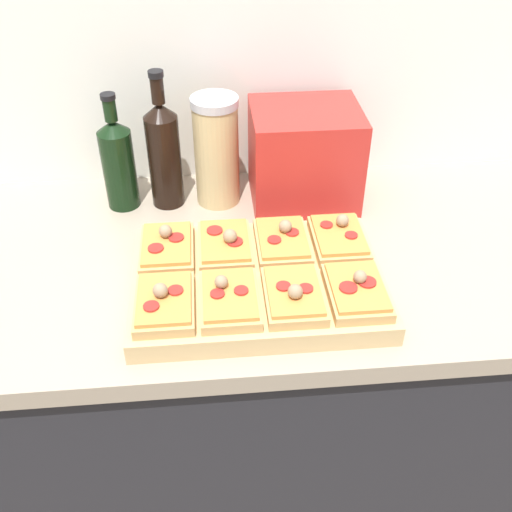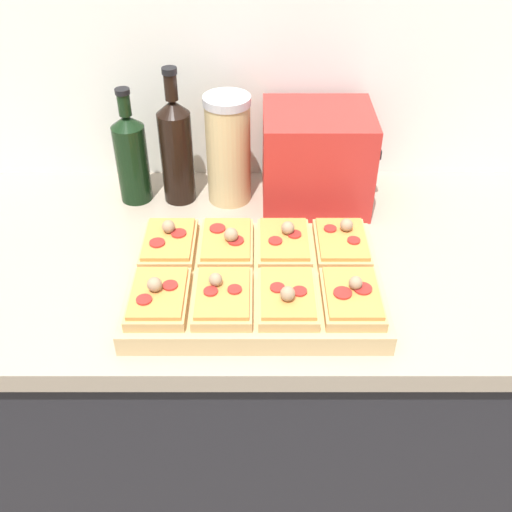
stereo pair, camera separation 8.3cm
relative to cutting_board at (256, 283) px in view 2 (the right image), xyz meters
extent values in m
cube|color=silver|center=(0.04, 0.48, 0.34)|extent=(6.00, 0.06, 2.50)
cube|color=#232328|center=(0.04, 0.12, -0.48)|extent=(2.60, 0.64, 0.85)
cube|color=gray|center=(0.04, 0.12, -0.04)|extent=(2.63, 0.67, 0.04)
cube|color=tan|center=(0.00, 0.00, 0.00)|extent=(0.47, 0.33, 0.04)
cube|color=tan|center=(-0.17, 0.08, 0.03)|extent=(0.10, 0.15, 0.02)
cube|color=#D6843D|center=(-0.17, 0.08, 0.04)|extent=(0.09, 0.13, 0.01)
cylinder|color=maroon|center=(-0.19, 0.06, 0.05)|extent=(0.03, 0.03, 0.00)
cylinder|color=maroon|center=(-0.15, 0.09, 0.05)|extent=(0.03, 0.03, 0.00)
sphere|color=#937A5B|center=(-0.17, 0.10, 0.06)|extent=(0.03, 0.03, 0.03)
cube|color=tan|center=(-0.06, 0.08, 0.03)|extent=(0.10, 0.15, 0.02)
cube|color=#D6843D|center=(-0.06, 0.08, 0.04)|extent=(0.09, 0.13, 0.01)
cylinder|color=maroon|center=(-0.07, 0.11, 0.05)|extent=(0.03, 0.03, 0.00)
cylinder|color=maroon|center=(-0.04, 0.07, 0.05)|extent=(0.03, 0.03, 0.00)
sphere|color=#937A5B|center=(-0.05, 0.07, 0.06)|extent=(0.03, 0.03, 0.03)
cube|color=tan|center=(0.06, 0.08, 0.03)|extent=(0.10, 0.15, 0.02)
cube|color=#D6843D|center=(0.06, 0.08, 0.04)|extent=(0.09, 0.13, 0.01)
cylinder|color=maroon|center=(0.04, 0.06, 0.05)|extent=(0.03, 0.03, 0.00)
cylinder|color=maroon|center=(0.08, 0.09, 0.05)|extent=(0.03, 0.03, 0.00)
sphere|color=#937A5B|center=(0.06, 0.09, 0.06)|extent=(0.03, 0.03, 0.03)
cube|color=tan|center=(0.17, 0.08, 0.03)|extent=(0.10, 0.15, 0.02)
cube|color=#D6843D|center=(0.17, 0.08, 0.04)|extent=(0.09, 0.13, 0.01)
cylinder|color=maroon|center=(0.15, 0.11, 0.05)|extent=(0.03, 0.03, 0.00)
cylinder|color=maroon|center=(0.19, 0.07, 0.05)|extent=(0.03, 0.03, 0.00)
sphere|color=#937A5B|center=(0.18, 0.10, 0.06)|extent=(0.03, 0.03, 0.03)
cube|color=tan|center=(-0.17, -0.08, 0.03)|extent=(0.10, 0.15, 0.02)
cube|color=#D6843D|center=(-0.17, -0.08, 0.04)|extent=(0.09, 0.13, 0.01)
cylinder|color=maroon|center=(-0.19, -0.10, 0.05)|extent=(0.03, 0.03, 0.00)
cylinder|color=maroon|center=(-0.15, -0.07, 0.05)|extent=(0.03, 0.03, 0.00)
sphere|color=#937A5B|center=(-0.17, -0.08, 0.06)|extent=(0.03, 0.03, 0.03)
cube|color=tan|center=(-0.06, -0.08, 0.03)|extent=(0.10, 0.15, 0.02)
cube|color=#D6843D|center=(-0.06, -0.08, 0.04)|extent=(0.09, 0.13, 0.01)
cylinder|color=maroon|center=(-0.08, -0.08, 0.05)|extent=(0.03, 0.03, 0.00)
cylinder|color=maroon|center=(-0.04, -0.08, 0.05)|extent=(0.03, 0.03, 0.00)
sphere|color=#937A5B|center=(-0.07, -0.06, 0.06)|extent=(0.02, 0.02, 0.02)
cube|color=tan|center=(0.06, -0.08, 0.03)|extent=(0.10, 0.15, 0.02)
cube|color=#D6843D|center=(0.06, -0.08, 0.04)|extent=(0.09, 0.13, 0.01)
cylinder|color=maroon|center=(0.04, -0.07, 0.05)|extent=(0.03, 0.03, 0.00)
cylinder|color=maroon|center=(0.08, -0.08, 0.05)|extent=(0.03, 0.03, 0.00)
sphere|color=#937A5B|center=(0.05, -0.10, 0.06)|extent=(0.03, 0.03, 0.03)
cube|color=tan|center=(0.17, -0.08, 0.03)|extent=(0.10, 0.15, 0.02)
cube|color=#D6843D|center=(0.17, -0.08, 0.04)|extent=(0.09, 0.13, 0.01)
cylinder|color=maroon|center=(0.15, -0.09, 0.05)|extent=(0.03, 0.03, 0.00)
cylinder|color=maroon|center=(0.19, -0.08, 0.05)|extent=(0.03, 0.03, 0.00)
sphere|color=#937A5B|center=(0.17, -0.07, 0.06)|extent=(0.02, 0.02, 0.02)
cylinder|color=black|center=(-0.28, 0.33, 0.07)|extent=(0.07, 0.07, 0.18)
cone|color=black|center=(-0.28, 0.33, 0.17)|extent=(0.07, 0.07, 0.03)
cylinder|color=black|center=(-0.28, 0.33, 0.21)|extent=(0.03, 0.03, 0.05)
cylinder|color=black|center=(-0.28, 0.33, 0.24)|extent=(0.03, 0.03, 0.01)
cylinder|color=black|center=(-0.18, 0.33, 0.09)|extent=(0.07, 0.07, 0.21)
cone|color=black|center=(-0.18, 0.33, 0.21)|extent=(0.07, 0.07, 0.03)
cylinder|color=black|center=(-0.18, 0.33, 0.25)|extent=(0.03, 0.03, 0.06)
cylinder|color=black|center=(-0.18, 0.33, 0.28)|extent=(0.03, 0.03, 0.01)
cylinder|color=tan|center=(-0.06, 0.33, 0.10)|extent=(0.10, 0.10, 0.23)
cylinder|color=#B2B2B7|center=(-0.06, 0.33, 0.22)|extent=(0.10, 0.10, 0.02)
cube|color=red|center=(0.14, 0.32, 0.09)|extent=(0.24, 0.20, 0.22)
cube|color=black|center=(0.14, 0.23, 0.15)|extent=(0.19, 0.01, 0.06)
cube|color=black|center=(0.27, 0.32, 0.10)|extent=(0.02, 0.02, 0.02)
camera|label=1|loc=(-0.08, -0.86, 0.73)|focal=42.00mm
camera|label=2|loc=(0.00, -0.86, 0.73)|focal=42.00mm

